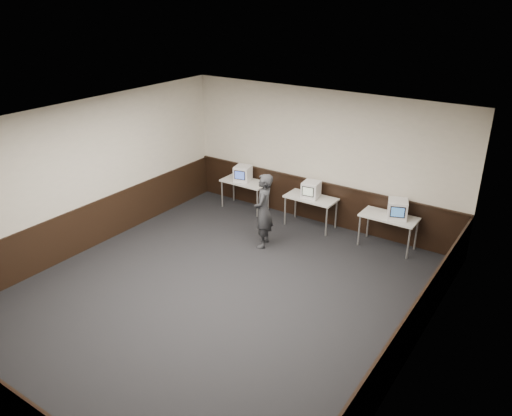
{
  "coord_description": "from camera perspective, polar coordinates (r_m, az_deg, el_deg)",
  "views": [
    {
      "loc": [
        4.98,
        -6.05,
        5.22
      ],
      "look_at": [
        -0.2,
        1.6,
        1.15
      ],
      "focal_mm": 35.0,
      "sensor_mm": 36.0,
      "label": 1
    }
  ],
  "objects": [
    {
      "name": "emac_left",
      "position": [
        12.63,
        -1.52,
        3.98
      ],
      "size": [
        0.47,
        0.48,
        0.39
      ],
      "rotation": [
        0.0,
        0.0,
        0.22
      ],
      "color": "white",
      "rests_on": "desk_left"
    },
    {
      "name": "right_wall",
      "position": [
        7.2,
        17.67,
        -7.65
      ],
      "size": [
        0.0,
        8.0,
        8.0
      ],
      "primitive_type": "plane",
      "rotation": [
        1.57,
        0.0,
        -1.57
      ],
      "color": "silver",
      "rests_on": "ground"
    },
    {
      "name": "wainscot_rail",
      "position": [
        11.94,
        7.19,
        2.99
      ],
      "size": [
        6.98,
        0.06,
        0.04
      ],
      "primitive_type": "cube",
      "color": "black",
      "rests_on": "wainscot_back"
    },
    {
      "name": "wainscot_left",
      "position": [
        11.42,
        -18.44,
        -1.94
      ],
      "size": [
        0.04,
        7.98,
        1.0
      ],
      "primitive_type": "cube",
      "color": "black",
      "rests_on": "left_wall"
    },
    {
      "name": "person",
      "position": [
        10.74,
        0.85,
        -0.32
      ],
      "size": [
        0.58,
        0.71,
        1.67
      ],
      "primitive_type": "imported",
      "rotation": [
        0.0,
        0.0,
        -1.22
      ],
      "color": "#26282C",
      "rests_on": "ground"
    },
    {
      "name": "desk_center",
      "position": [
        11.77,
        6.29,
        0.92
      ],
      "size": [
        1.2,
        0.6,
        0.75
      ],
      "color": "silver",
      "rests_on": "ground"
    },
    {
      "name": "wainscot_right",
      "position": [
        7.82,
        16.51,
        -14.53
      ],
      "size": [
        0.04,
        7.98,
        1.0
      ],
      "primitive_type": "cube",
      "color": "black",
      "rests_on": "right_wall"
    },
    {
      "name": "left_wall",
      "position": [
        11.03,
        -19.23,
        3.24
      ],
      "size": [
        0.0,
        8.0,
        8.0
      ],
      "primitive_type": "plane",
      "rotation": [
        1.57,
        0.0,
        1.57
      ],
      "color": "silver",
      "rests_on": "ground"
    },
    {
      "name": "back_wall",
      "position": [
        11.79,
        7.42,
        5.68
      ],
      "size": [
        7.0,
        0.0,
        7.0
      ],
      "primitive_type": "plane",
      "rotation": [
        1.57,
        0.0,
        0.0
      ],
      "color": "silver",
      "rests_on": "ground"
    },
    {
      "name": "wainscot_front",
      "position": [
        7.17,
        -26.19,
        -20.42
      ],
      "size": [
        6.98,
        0.04,
        1.0
      ],
      "primitive_type": "cube",
      "color": "black",
      "rests_on": "front_wall"
    },
    {
      "name": "floor",
      "position": [
        9.41,
        -4.52,
        -9.98
      ],
      "size": [
        8.0,
        8.0,
        0.0
      ],
      "primitive_type": "plane",
      "color": "black",
      "rests_on": "ground"
    },
    {
      "name": "emac_center",
      "position": [
        11.68,
        6.31,
        2.11
      ],
      "size": [
        0.42,
        0.45,
        0.38
      ],
      "rotation": [
        0.0,
        0.0,
        0.12
      ],
      "color": "white",
      "rests_on": "desk_center"
    },
    {
      "name": "wainscot_back",
      "position": [
        12.15,
        7.11,
        0.72
      ],
      "size": [
        6.98,
        0.04,
        1.0
      ],
      "primitive_type": "cube",
      "color": "black",
      "rests_on": "back_wall"
    },
    {
      "name": "desk_right",
      "position": [
        11.1,
        14.95,
        -1.24
      ],
      "size": [
        1.2,
        0.6,
        0.75
      ],
      "color": "silver",
      "rests_on": "ground"
    },
    {
      "name": "desk_left",
      "position": [
        12.69,
        -1.28,
        2.8
      ],
      "size": [
        1.2,
        0.6,
        0.75
      ],
      "color": "silver",
      "rests_on": "ground"
    },
    {
      "name": "emac_right",
      "position": [
        10.95,
        15.87,
        -0.11
      ],
      "size": [
        0.53,
        0.54,
        0.41
      ],
      "rotation": [
        0.0,
        0.0,
        0.35
      ],
      "color": "white",
      "rests_on": "desk_right"
    },
    {
      "name": "ceiling",
      "position": [
        8.09,
        -5.25,
        9.23
      ],
      "size": [
        8.0,
        8.0,
        0.0
      ],
      "primitive_type": "plane",
      "rotation": [
        3.14,
        0.0,
        0.0
      ],
      "color": "white",
      "rests_on": "back_wall"
    }
  ]
}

